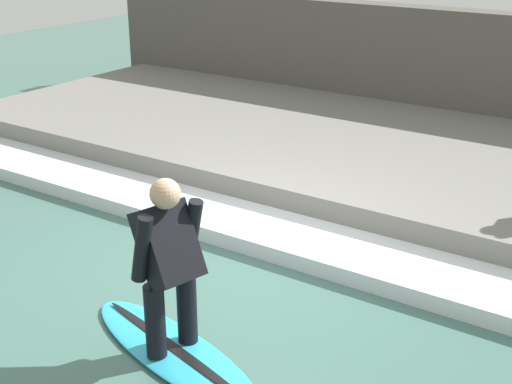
# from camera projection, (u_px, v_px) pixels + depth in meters

# --- Properties ---
(ground_plane) EXTENTS (28.00, 28.00, 0.00)m
(ground_plane) POSITION_uv_depth(u_px,v_px,m) (233.00, 269.00, 7.20)
(ground_plane) COLOR #426B60
(concrete_ledge) EXTENTS (4.40, 12.65, 0.42)m
(concrete_ledge) POSITION_uv_depth(u_px,v_px,m) (378.00, 158.00, 9.76)
(concrete_ledge) COLOR slate
(concrete_ledge) RESTS_ON ground_plane
(back_wall) EXTENTS (0.50, 13.28, 1.95)m
(back_wall) POSITION_uv_depth(u_px,v_px,m) (447.00, 71.00, 11.36)
(back_wall) COLOR #544F49
(back_wall) RESTS_ON ground_plane
(wave_foam_crest) EXTENTS (0.90, 12.02, 0.17)m
(wave_foam_crest) POSITION_uv_depth(u_px,v_px,m) (274.00, 234.00, 7.76)
(wave_foam_crest) COLOR silver
(wave_foam_crest) RESTS_ON ground_plane
(surfboard_riding) EXTENTS (1.07, 2.14, 0.07)m
(surfboard_riding) POSITION_uv_depth(u_px,v_px,m) (173.00, 350.00, 5.81)
(surfboard_riding) COLOR #2DADD1
(surfboard_riding) RESTS_ON ground_plane
(surfer_riding) EXTENTS (0.56, 0.57, 1.47)m
(surfer_riding) POSITION_uv_depth(u_px,v_px,m) (168.00, 258.00, 5.50)
(surfer_riding) COLOR black
(surfer_riding) RESTS_ON surfboard_riding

